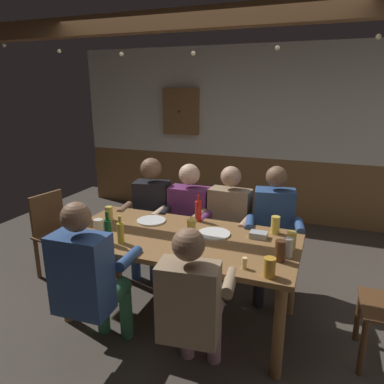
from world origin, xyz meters
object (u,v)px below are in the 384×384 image
at_px(person_4, 89,277).
at_px(pint_glass_4, 192,228).
at_px(plate_1, 214,234).
at_px(dining_table, 180,247).
at_px(person_1, 187,216).
at_px(bottle_1, 195,248).
at_px(pint_glass_2, 98,225).
at_px(person_5, 192,303).
at_px(pint_glass_3, 275,225).
at_px(table_candle, 244,263).
at_px(condiment_caddy, 258,235).
at_px(person_0, 151,210).
at_px(bottle_3, 198,211).
at_px(chair_empty_near_left, 57,232).
at_px(person_2, 227,222).
at_px(bottle_0, 108,231).
at_px(bottle_2, 121,232).
at_px(wall_dart_cabinet, 181,111).
at_px(pint_glass_1, 280,251).
at_px(pint_glass_6, 109,213).
at_px(plate_0, 151,221).
at_px(person_3, 273,226).
at_px(pint_glass_5, 291,241).
at_px(pint_glass_7, 269,267).
at_px(pint_glass_0, 288,248).

xyz_separation_m(person_4, pint_glass_4, (0.47, 0.76, 0.15)).
xyz_separation_m(person_4, plate_1, (0.64, 0.84, 0.09)).
height_order(dining_table, person_1, person_1).
relative_size(bottle_1, pint_glass_2, 1.94).
xyz_separation_m(person_5, pint_glass_3, (0.35, 1.04, 0.19)).
distance_m(table_candle, plate_1, 0.61).
bearing_deg(condiment_caddy, person_0, 157.93).
xyz_separation_m(person_5, bottle_3, (-0.35, 1.08, 0.22)).
distance_m(chair_empty_near_left, plate_1, 1.81).
bearing_deg(person_5, pint_glass_3, 64.13).
xyz_separation_m(person_2, pint_glass_4, (-0.13, -0.64, 0.16)).
height_order(person_0, condiment_caddy, person_0).
xyz_separation_m(bottle_0, bottle_1, (0.72, -0.01, -0.02)).
distance_m(plate_1, bottle_0, 0.86).
height_order(bottle_0, bottle_2, bottle_0).
relative_size(plate_1, wall_dart_cabinet, 0.39).
distance_m(person_2, pint_glass_1, 1.06).
xyz_separation_m(pint_glass_1, pint_glass_4, (-0.74, 0.21, -0.01)).
bearing_deg(bottle_1, pint_glass_6, 155.77).
bearing_deg(pint_glass_1, dining_table, 169.79).
height_order(person_4, pint_glass_2, person_4).
relative_size(chair_empty_near_left, bottle_2, 3.89).
bearing_deg(pint_glass_4, dining_table, -145.49).
xyz_separation_m(chair_empty_near_left, wall_dart_cabinet, (0.42, 2.43, 1.12)).
xyz_separation_m(table_candle, plate_0, (-1.00, 0.57, -0.03)).
relative_size(person_2, bottle_0, 4.56).
relative_size(person_3, chair_empty_near_left, 1.42).
height_order(condiment_caddy, pint_glass_6, pint_glass_6).
xyz_separation_m(person_0, bottle_3, (0.66, -0.32, 0.17)).
height_order(person_5, pint_glass_5, person_5).
xyz_separation_m(person_5, pint_glass_7, (0.42, 0.29, 0.18)).
bearing_deg(person_0, bottle_2, 94.30).
bearing_deg(plate_0, wall_dart_cabinet, 106.51).
distance_m(person_3, bottle_2, 1.45).
xyz_separation_m(person_4, bottle_2, (0.01, 0.41, 0.17)).
relative_size(bottle_3, wall_dart_cabinet, 0.36).
distance_m(plate_0, pint_glass_4, 0.49).
xyz_separation_m(chair_empty_near_left, bottle_3, (1.55, 0.13, 0.39)).
bearing_deg(pint_glass_7, pint_glass_3, 95.56).
bearing_deg(pint_glass_6, bottle_2, -47.07).
relative_size(condiment_caddy, pint_glass_3, 0.93).
bearing_deg(table_candle, condiment_caddy, 91.07).
xyz_separation_m(person_5, bottle_1, (-0.11, 0.35, 0.20)).
distance_m(bottle_2, pint_glass_5, 1.31).
xyz_separation_m(bottle_2, pint_glass_0, (1.25, 0.22, -0.02)).
relative_size(dining_table, pint_glass_5, 14.05).
bearing_deg(chair_empty_near_left, pint_glass_5, 95.32).
bearing_deg(plate_1, person_2, 94.15).
height_order(person_2, pint_glass_0, person_2).
height_order(bottle_1, bottle_3, bottle_3).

